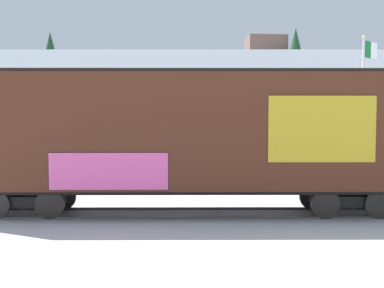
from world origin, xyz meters
TOP-DOWN VIEW (x-y plane):
  - ground_plane at (0.00, 0.00)m, footprint 260.00×260.00m
  - track at (-1.39, -0.01)m, footprint 60.01×2.78m
  - freight_car at (-0.53, -0.00)m, footprint 14.56×2.96m
  - flagpole at (9.32, 10.22)m, footprint 1.25×1.12m
  - hillside at (0.07, 63.36)m, footprint 135.58×36.90m
  - parked_car_silver at (-4.00, 5.70)m, footprint 4.60×2.11m
  - parked_car_red at (1.66, 5.64)m, footprint 4.31×2.21m
  - parked_car_black at (6.47, 5.94)m, footprint 4.13×1.97m

SIDE VIEW (x-z plane):
  - ground_plane at x=0.00m, z-range 0.00..0.00m
  - track at x=-1.39m, z-range 0.00..0.08m
  - parked_car_silver at x=-4.00m, z-range -0.01..1.63m
  - parked_car_black at x=6.47m, z-range 0.00..1.70m
  - parked_car_red at x=1.66m, z-range -0.01..1.73m
  - freight_car at x=-0.53m, z-range 0.29..5.09m
  - flagpole at x=9.32m, z-range 1.24..9.03m
  - hillside at x=0.07m, z-range -2.23..14.86m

